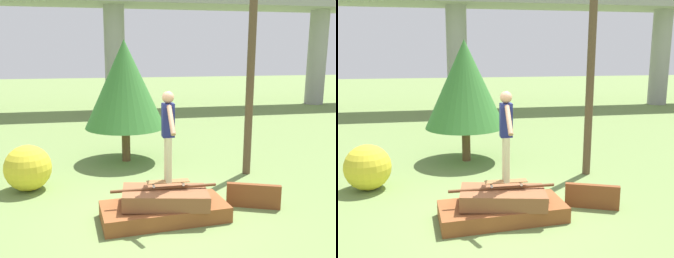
% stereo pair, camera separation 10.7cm
% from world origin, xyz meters
% --- Properties ---
extents(ground_plane, '(80.00, 80.00, 0.00)m').
position_xyz_m(ground_plane, '(0.00, 0.00, 0.00)').
color(ground_plane, olive).
extents(scrap_pile, '(2.47, 1.22, 0.66)m').
position_xyz_m(scrap_pile, '(0.00, -0.01, 0.26)').
color(scrap_pile, brown).
rests_on(scrap_pile, ground_plane).
extents(scrap_plank_loose, '(1.06, 0.52, 0.50)m').
position_xyz_m(scrap_plank_loose, '(1.90, 0.17, 0.25)').
color(scrap_plank_loose, brown).
rests_on(scrap_plank_loose, ground_plane).
extents(skateboard, '(0.82, 0.21, 0.09)m').
position_xyz_m(skateboard, '(0.08, 0.05, 0.73)').
color(skateboard, brown).
rests_on(skateboard, scrap_pile).
extents(skater, '(0.23, 1.14, 1.72)m').
position_xyz_m(skater, '(0.08, 0.05, 1.75)').
color(skater, '#C6B78E').
rests_on(skater, skateboard).
extents(highway_overpass, '(44.00, 3.27, 6.16)m').
position_xyz_m(highway_overpass, '(0.00, 14.11, 5.28)').
color(highway_overpass, gray).
rests_on(highway_overpass, ground_plane).
extents(utility_pole, '(1.30, 0.20, 6.68)m').
position_xyz_m(utility_pole, '(2.65, 2.28, 3.46)').
color(utility_pole, brown).
rests_on(utility_pole, ground_plane).
extents(tree_behind_left, '(2.32, 2.32, 3.51)m').
position_xyz_m(tree_behind_left, '(-0.36, 4.09, 2.26)').
color(tree_behind_left, brown).
rests_on(tree_behind_left, ground_plane).
extents(bush_yellow_flowering, '(1.07, 1.07, 1.07)m').
position_xyz_m(bush_yellow_flowering, '(-2.80, 2.14, 0.54)').
color(bush_yellow_flowering, gold).
rests_on(bush_yellow_flowering, ground_plane).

